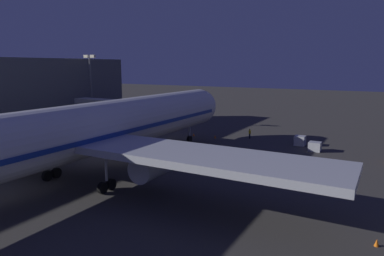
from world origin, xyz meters
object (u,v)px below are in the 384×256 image
at_px(traffic_cone_nose_starboard, 194,134).
at_px(traffic_cone_nose_port, 215,137).
at_px(jet_bridge, 124,108).
at_px(traffic_cone_wingtip_svc_side, 377,243).
at_px(baggage_container_near_belt, 300,141).
at_px(airliner_at_gate, 71,135).
at_px(baggage_container_mid_row, 315,147).
at_px(apron_floodlight_mast, 91,85).
at_px(ground_crew_marshaller_fwd, 250,133).

bearing_deg(traffic_cone_nose_starboard, traffic_cone_nose_port, 180.00).
distance_m(jet_bridge, traffic_cone_nose_port, 16.89).
height_order(jet_bridge, traffic_cone_wingtip_svc_side, jet_bridge).
xyz_separation_m(baggage_container_near_belt, traffic_cone_wingtip_svc_side, (-12.33, 30.93, -0.52)).
distance_m(airliner_at_gate, traffic_cone_wingtip_svc_side, 29.72).
xyz_separation_m(jet_bridge, baggage_container_near_belt, (-26.66, -12.09, -5.05)).
bearing_deg(airliner_at_gate, traffic_cone_nose_starboard, -85.92).
bearing_deg(jet_bridge, baggage_container_mid_row, -162.81).
bearing_deg(traffic_cone_nose_port, airliner_at_gate, 85.92).
relative_size(jet_bridge, baggage_container_near_belt, 10.73).
relative_size(traffic_cone_nose_port, traffic_cone_wingtip_svc_side, 1.00).
xyz_separation_m(apron_floodlight_mast, baggage_container_mid_row, (-45.23, -0.85, -8.23)).
relative_size(jet_bridge, baggage_container_mid_row, 9.95).
height_order(jet_bridge, traffic_cone_nose_port, jet_bridge).
distance_m(baggage_container_near_belt, traffic_cone_nose_starboard, 19.11).
relative_size(apron_floodlight_mast, traffic_cone_nose_port, 27.46).
relative_size(baggage_container_mid_row, traffic_cone_nose_port, 3.24).
xyz_separation_m(jet_bridge, traffic_cone_nose_starboard, (-7.62, -10.48, -5.57)).
distance_m(traffic_cone_nose_port, traffic_cone_wingtip_svc_side, 39.84).
height_order(ground_crew_marshaller_fwd, traffic_cone_nose_port, ground_crew_marshaller_fwd).
distance_m(airliner_at_gate, jet_bridge, 22.63).
relative_size(baggage_container_near_belt, ground_crew_marshaller_fwd, 0.92).
bearing_deg(baggage_container_mid_row, traffic_cone_nose_port, -4.34).
relative_size(baggage_container_near_belt, traffic_cone_nose_port, 3.01).
bearing_deg(airliner_at_gate, jet_bridge, -64.27).
xyz_separation_m(baggage_container_near_belt, traffic_cone_nose_starboard, (19.04, 1.62, -0.52)).
bearing_deg(apron_floodlight_mast, airliner_at_gate, 131.65).
bearing_deg(traffic_cone_nose_starboard, apron_floodlight_mast, 5.36).
xyz_separation_m(traffic_cone_nose_port, traffic_cone_wingtip_svc_side, (-26.97, 29.32, 0.00)).
height_order(jet_bridge, baggage_container_mid_row, jet_bridge).
bearing_deg(traffic_cone_wingtip_svc_side, jet_bridge, -25.79).
relative_size(airliner_at_gate, traffic_cone_nose_starboard, 117.85).
relative_size(airliner_at_gate, traffic_cone_nose_port, 117.85).
xyz_separation_m(ground_crew_marshaller_fwd, traffic_cone_wingtip_svc_side, (-21.44, 32.09, -0.72)).
distance_m(ground_crew_marshaller_fwd, traffic_cone_nose_starboard, 10.34).
xyz_separation_m(jet_bridge, ground_crew_marshaller_fwd, (-17.55, -13.25, -4.85)).
distance_m(baggage_container_near_belt, baggage_container_mid_row, 4.13).
distance_m(apron_floodlight_mast, traffic_cone_wingtip_svc_side, 61.64).
height_order(jet_bridge, traffic_cone_nose_starboard, jet_bridge).
xyz_separation_m(jet_bridge, traffic_cone_wingtip_svc_side, (-38.99, 18.84, -5.57)).
bearing_deg(airliner_at_gate, traffic_cone_nose_port, -94.08).
bearing_deg(traffic_cone_wingtip_svc_side, apron_floodlight_mast, -26.39).
height_order(baggage_container_near_belt, ground_crew_marshaller_fwd, ground_crew_marshaller_fwd).
height_order(baggage_container_near_belt, traffic_cone_nose_starboard, baggage_container_near_belt).
bearing_deg(traffic_cone_nose_starboard, jet_bridge, 53.96).
distance_m(apron_floodlight_mast, traffic_cone_nose_port, 29.11).
bearing_deg(jet_bridge, traffic_cone_nose_port, -138.93).
bearing_deg(baggage_container_near_belt, traffic_cone_nose_starboard, 4.85).
xyz_separation_m(airliner_at_gate, ground_crew_marshaller_fwd, (-7.73, -33.64, -4.77)).
relative_size(apron_floodlight_mast, traffic_cone_wingtip_svc_side, 27.46).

